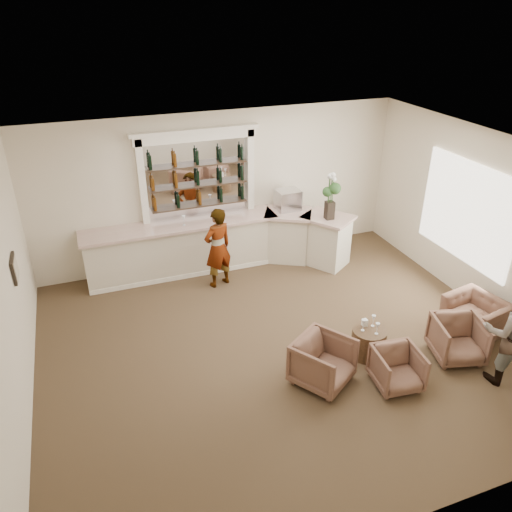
# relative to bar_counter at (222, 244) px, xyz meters

# --- Properties ---
(ground) EXTENTS (8.00, 8.00, 0.00)m
(ground) POSITION_rel_bar_counter_xyz_m (0.16, -3.00, -0.57)
(ground) COLOR #4C3A26
(ground) RESTS_ON ground
(room_shell) EXTENTS (8.04, 7.02, 3.32)m
(room_shell) POSITION_rel_bar_counter_xyz_m (0.33, -2.29, 1.77)
(room_shell) COLOR beige
(room_shell) RESTS_ON ground
(bar_counter) EXTENTS (5.72, 1.80, 1.14)m
(bar_counter) POSITION_rel_bar_counter_xyz_m (0.00, 0.00, 0.00)
(bar_counter) COLOR beige
(bar_counter) RESTS_ON ground
(back_bar_alcove) EXTENTS (2.64, 0.25, 3.00)m
(back_bar_alcove) POSITION_rel_bar_counter_xyz_m (-0.34, 0.41, 1.46)
(back_bar_alcove) COLOR white
(back_bar_alcove) RESTS_ON ground
(cocktail_table) EXTENTS (0.57, 0.57, 0.50)m
(cocktail_table) POSITION_rel_bar_counter_xyz_m (1.40, -3.73, -0.32)
(cocktail_table) COLOR brown
(cocktail_table) RESTS_ON ground
(sommelier) EXTENTS (0.71, 0.58, 1.69)m
(sommelier) POSITION_rel_bar_counter_xyz_m (-0.27, -0.67, 0.27)
(sommelier) COLOR gray
(sommelier) RESTS_ON ground
(guest) EXTENTS (1.08, 1.03, 1.75)m
(guest) POSITION_rel_bar_counter_xyz_m (3.04, -4.97, 0.30)
(guest) COLOR gray
(guest) RESTS_ON ground
(armchair_left) EXTENTS (1.13, 1.14, 0.75)m
(armchair_left) POSITION_rel_bar_counter_xyz_m (0.39, -4.05, -0.20)
(armchair_left) COLOR brown
(armchair_left) RESTS_ON ground
(armchair_center) EXTENTS (0.75, 0.77, 0.63)m
(armchair_center) POSITION_rel_bar_counter_xyz_m (1.42, -4.51, -0.26)
(armchair_center) COLOR brown
(armchair_center) RESTS_ON ground
(armchair_right) EXTENTS (0.94, 0.96, 0.72)m
(armchair_right) POSITION_rel_bar_counter_xyz_m (2.74, -4.29, -0.22)
(armchair_right) COLOR brown
(armchair_right) RESTS_ON ground
(armchair_far) EXTENTS (1.00, 1.09, 0.62)m
(armchair_far) POSITION_rel_bar_counter_xyz_m (3.56, -3.77, -0.26)
(armchair_far) COLOR brown
(armchair_far) RESTS_ON ground
(espresso_machine) EXTENTS (0.52, 0.44, 0.45)m
(espresso_machine) POSITION_rel_bar_counter_xyz_m (1.56, 0.06, 0.79)
(espresso_machine) COLOR silver
(espresso_machine) RESTS_ON bar_counter
(flower_vase) EXTENTS (0.27, 0.27, 1.02)m
(flower_vase) POSITION_rel_bar_counter_xyz_m (2.18, -0.72, 1.14)
(flower_vase) COLOR black
(flower_vase) RESTS_ON bar_counter
(wine_glass_bar_left) EXTENTS (0.07, 0.07, 0.21)m
(wine_glass_bar_left) POSITION_rel_bar_counter_xyz_m (-0.78, 0.00, 0.67)
(wine_glass_bar_left) COLOR white
(wine_glass_bar_left) RESTS_ON bar_counter
(wine_glass_bar_right) EXTENTS (0.07, 0.07, 0.21)m
(wine_glass_bar_right) POSITION_rel_bar_counter_xyz_m (0.05, -0.05, 0.67)
(wine_glass_bar_right) COLOR white
(wine_glass_bar_right) RESTS_ON bar_counter
(wine_glass_tbl_a) EXTENTS (0.07, 0.07, 0.21)m
(wine_glass_tbl_a) POSITION_rel_bar_counter_xyz_m (1.28, -3.70, 0.03)
(wine_glass_tbl_a) COLOR white
(wine_glass_tbl_a) RESTS_ON cocktail_table
(wine_glass_tbl_b) EXTENTS (0.07, 0.07, 0.21)m
(wine_glass_tbl_b) POSITION_rel_bar_counter_xyz_m (1.50, -3.65, 0.03)
(wine_glass_tbl_b) COLOR white
(wine_glass_tbl_b) RESTS_ON cocktail_table
(wine_glass_tbl_c) EXTENTS (0.07, 0.07, 0.21)m
(wine_glass_tbl_c) POSITION_rel_bar_counter_xyz_m (1.44, -3.86, 0.03)
(wine_glass_tbl_c) COLOR white
(wine_glass_tbl_c) RESTS_ON cocktail_table
(napkin_holder) EXTENTS (0.08, 0.08, 0.12)m
(napkin_holder) POSITION_rel_bar_counter_xyz_m (1.38, -3.59, -0.01)
(napkin_holder) COLOR white
(napkin_holder) RESTS_ON cocktail_table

